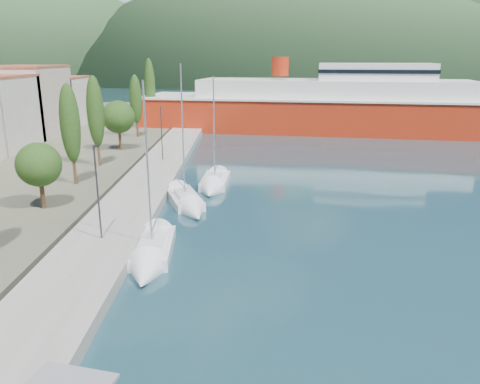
{
  "coord_description": "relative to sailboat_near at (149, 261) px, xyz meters",
  "views": [
    {
      "loc": [
        0.14,
        -15.8,
        12.09
      ],
      "look_at": [
        0.0,
        14.0,
        3.5
      ],
      "focal_mm": 35.0,
      "sensor_mm": 36.0,
      "label": 1
    }
  ],
  "objects": [
    {
      "name": "sailboat_near",
      "position": [
        0.0,
        0.0,
        0.0
      ],
      "size": [
        2.9,
        8.35,
        11.82
      ],
      "color": "silver",
      "rests_on": "ground"
    },
    {
      "name": "ferry",
      "position": [
        21.04,
        53.84,
        3.6
      ],
      "size": [
        66.27,
        24.98,
        12.88
      ],
      "color": "#A7260F",
      "rests_on": "ground"
    },
    {
      "name": "hills_far",
      "position": [
        144.06,
        608.74,
        77.07
      ],
      "size": [
        1480.0,
        900.0,
        180.0
      ],
      "color": "slate",
      "rests_on": "ground"
    },
    {
      "name": "sailboat_mid",
      "position": [
        1.25,
        10.95,
        -0.01
      ],
      "size": [
        4.95,
        8.99,
        12.54
      ],
      "color": "silver",
      "rests_on": "ground"
    },
    {
      "name": "sailboat_far",
      "position": [
        2.83,
        16.94,
        0.0
      ],
      "size": [
        3.01,
        7.9,
        11.38
      ],
      "color": "silver",
      "rests_on": "ground"
    },
    {
      "name": "hills_near",
      "position": [
        103.51,
        362.51,
        48.86
      ],
      "size": [
        1010.0,
        520.0,
        115.0
      ],
      "color": "#30502D",
      "rests_on": "ground"
    },
    {
      "name": "lamp_posts",
      "position": [
        -3.53,
        4.45,
        3.77
      ],
      "size": [
        0.15,
        43.49,
        6.06
      ],
      "color": "#2D2D33",
      "rests_on": "quay"
    },
    {
      "name": "quay",
      "position": [
        -3.53,
        16.01,
        0.08
      ],
      "size": [
        5.0,
        88.0,
        0.8
      ],
      "primitive_type": "cube",
      "color": "gray",
      "rests_on": "ground"
    },
    {
      "name": "tree_row",
      "position": [
        -9.99,
        23.21,
        5.53
      ],
      "size": [
        4.1,
        63.16,
        11.33
      ],
      "color": "#47301E",
      "rests_on": "land_strip"
    },
    {
      "name": "ground",
      "position": [
        5.47,
        110.01,
        -0.32
      ],
      "size": [
        1400.0,
        1400.0,
        0.0
      ],
      "primitive_type": "plane",
      "color": "#1B3C46"
    }
  ]
}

